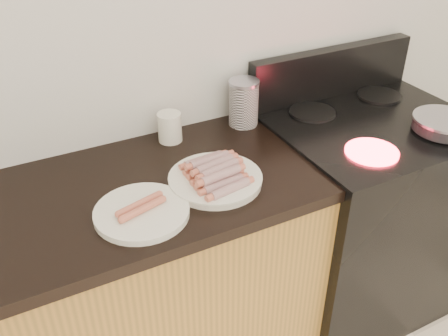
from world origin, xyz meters
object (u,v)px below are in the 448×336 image
stove (358,217)px  frying_pan (445,124)px  side_plate (142,212)px  main_plate (215,180)px  mug (170,127)px  canister (244,103)px

stove → frying_pan: 0.55m
stove → side_plate: side_plate is taller
main_plate → mug: size_ratio=2.74×
frying_pan → canister: canister is taller
stove → side_plate: 1.08m
side_plate → canister: bearing=33.9°
stove → side_plate: (-0.97, -0.12, 0.45)m
canister → mug: size_ratio=1.65×
side_plate → stove: bearing=7.0°
stove → main_plate: main_plate is taller
side_plate → canister: (0.53, 0.36, 0.08)m
frying_pan → side_plate: bearing=178.4°
frying_pan → main_plate: (-0.88, 0.11, -0.04)m
main_plate → canister: 0.42m
side_plate → canister: canister is taller
stove → main_plate: 0.85m
side_plate → canister: size_ratio=1.56×
stove → mug: mug is taller
stove → canister: size_ratio=5.22×
frying_pan → mug: mug is taller
frying_pan → mug: bearing=156.1°
stove → side_plate: bearing=-173.0°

